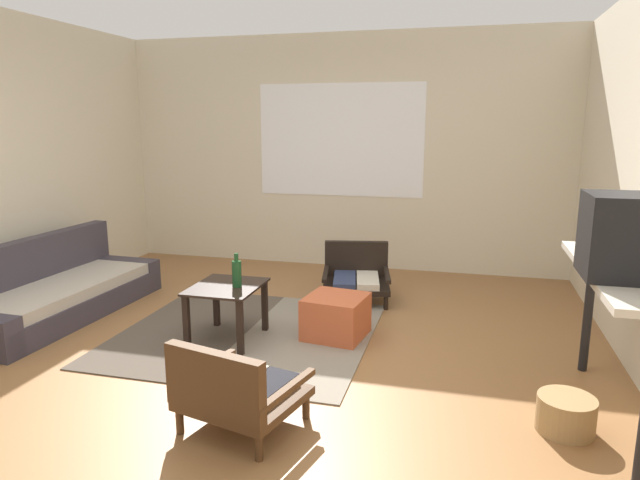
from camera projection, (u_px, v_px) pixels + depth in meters
ground_plane at (246, 368)px, 3.96m from camera, size 7.80×7.80×0.00m
far_wall_with_window at (341, 153)px, 6.58m from camera, size 5.60×0.13×2.70m
area_rug at (247, 333)px, 4.60m from camera, size 2.01×1.96×0.01m
couch at (55, 293)px, 5.01m from camera, size 0.82×2.02×0.69m
coffee_table at (227, 297)px, 4.39m from camera, size 0.51×0.60×0.45m
armchair_by_window at (356, 275)px, 5.49m from camera, size 0.74×0.71×0.53m
armchair_striped_foreground at (236, 390)px, 3.10m from camera, size 0.74×0.70×0.54m
ottoman_orange at (336, 317)px, 4.50m from camera, size 0.51×0.51×0.34m
console_shelf at (619, 289)px, 3.12m from camera, size 0.40×1.48×0.90m
crt_television at (634, 237)px, 2.89m from camera, size 0.49×0.39×0.44m
clay_vase at (611, 236)px, 3.34m from camera, size 0.23×0.23×0.35m
glass_bottle at (237, 273)px, 4.32m from camera, size 0.07×0.07×0.27m
wicker_basket at (566, 414)px, 3.13m from camera, size 0.32×0.32×0.20m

